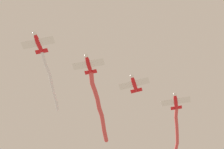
{
  "coord_description": "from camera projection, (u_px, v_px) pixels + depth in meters",
  "views": [
    {
      "loc": [
        -21.59,
        -13.89,
        6.69
      ],
      "look_at": [
        9.48,
        -5.52,
        56.01
      ],
      "focal_mm": 46.81,
      "sensor_mm": 36.0,
      "label": 1
    }
  ],
  "objects": [
    {
      "name": "smoke_trail_slot",
      "position": [
        176.0,
        135.0,
        68.37
      ],
      "size": [
        15.85,
        3.68,
        1.17
      ],
      "color": "#DB4C4C"
    },
    {
      "name": "smoke_trail_lead",
      "position": [
        51.0,
        84.0,
        61.21
      ],
      "size": [
        16.54,
        3.94,
        3.18
      ],
      "color": "white"
    },
    {
      "name": "airplane_right_wing",
      "position": [
        134.0,
        84.0,
        60.27
      ],
      "size": [
        4.71,
        6.33,
        1.59
      ],
      "rotation": [
        0.0,
        0.0,
        3.11
      ],
      "color": "red"
    },
    {
      "name": "smoke_trail_left_wing",
      "position": [
        99.0,
        109.0,
        62.66
      ],
      "size": [
        18.27,
        2.61,
        2.41
      ],
      "color": "#DB4C4C"
    },
    {
      "name": "airplane_left_wing",
      "position": [
        89.0,
        64.0,
        57.41
      ],
      "size": [
        4.76,
        6.37,
        1.59
      ],
      "rotation": [
        0.0,
        0.0,
        3.21
      ],
      "color": "red"
    },
    {
      "name": "airplane_slot",
      "position": [
        176.0,
        101.0,
        63.13
      ],
      "size": [
        4.75,
        6.36,
        1.59
      ],
      "rotation": [
        0.0,
        0.0,
        3.2
      ],
      "color": "red"
    },
    {
      "name": "airplane_lead",
      "position": [
        38.0,
        43.0,
        54.55
      ],
      "size": [
        4.74,
        6.35,
        1.59
      ],
      "rotation": [
        0.0,
        0.0,
        3.19
      ],
      "color": "red"
    }
  ]
}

